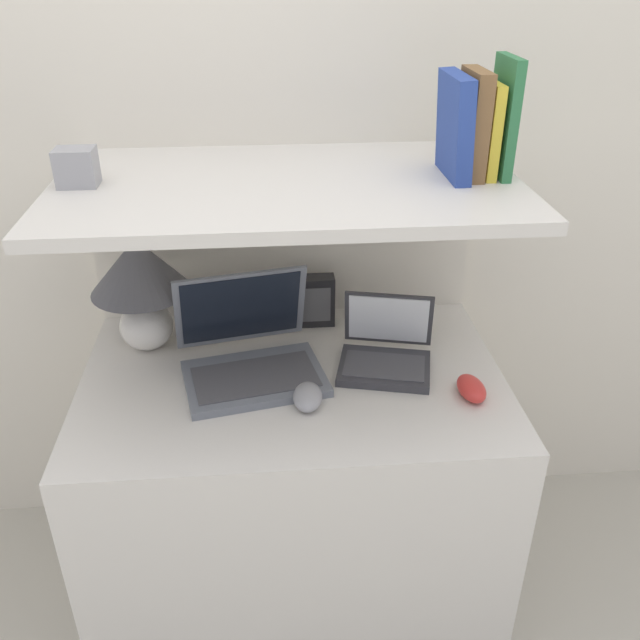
% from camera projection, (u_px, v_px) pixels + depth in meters
% --- Properties ---
extents(wall_back, '(6.00, 0.05, 2.40)m').
position_uv_depth(wall_back, '(281.00, 139.00, 1.76)').
color(wall_back, silver).
rests_on(wall_back, ground_plane).
extents(desk, '(1.02, 0.67, 0.73)m').
position_uv_depth(desk, '(296.00, 489.00, 1.82)').
color(desk, silver).
rests_on(desk, ground_plane).
extents(back_riser, '(1.02, 0.04, 1.16)m').
position_uv_depth(back_riser, '(288.00, 350.00, 2.02)').
color(back_riser, silver).
rests_on(back_riser, ground_plane).
extents(shelf, '(1.02, 0.61, 0.03)m').
position_uv_depth(shelf, '(287.00, 186.00, 1.48)').
color(shelf, silver).
rests_on(shelf, back_riser).
extents(table_lamp, '(0.24, 0.24, 0.30)m').
position_uv_depth(table_lamp, '(140.00, 279.00, 1.67)').
color(table_lamp, white).
rests_on(table_lamp, desk).
extents(laptop_large, '(0.38, 0.35, 0.23)m').
position_uv_depth(laptop_large, '(250.00, 354.00, 1.63)').
color(laptop_large, slate).
rests_on(laptop_large, desk).
extents(laptop_small, '(0.26, 0.25, 0.17)m').
position_uv_depth(laptop_small, '(386.00, 352.00, 1.67)').
color(laptop_small, '#333338').
rests_on(laptop_small, desk).
extents(computer_mouse, '(0.07, 0.11, 0.04)m').
position_uv_depth(computer_mouse, '(308.00, 397.00, 1.53)').
color(computer_mouse, '#99999E').
rests_on(computer_mouse, desk).
extents(second_mouse, '(0.07, 0.11, 0.04)m').
position_uv_depth(second_mouse, '(471.00, 388.00, 1.56)').
color(second_mouse, red).
rests_on(second_mouse, desk).
extents(router_box, '(0.13, 0.05, 0.14)m').
position_uv_depth(router_box, '(311.00, 301.00, 1.83)').
color(router_box, black).
rests_on(router_box, desk).
extents(book_green, '(0.02, 0.14, 0.25)m').
position_uv_depth(book_green, '(504.00, 118.00, 1.45)').
color(book_green, '#2D7042').
rests_on(book_green, shelf).
extents(book_yellow, '(0.02, 0.13, 0.20)m').
position_uv_depth(book_yellow, '(488.00, 130.00, 1.46)').
color(book_yellow, gold).
rests_on(book_yellow, shelf).
extents(book_brown, '(0.04, 0.14, 0.22)m').
position_uv_depth(book_brown, '(473.00, 124.00, 1.45)').
color(book_brown, brown).
rests_on(book_brown, shelf).
extents(book_blue, '(0.05, 0.18, 0.22)m').
position_uv_depth(book_blue, '(455.00, 126.00, 1.45)').
color(book_blue, '#284293').
rests_on(book_blue, shelf).
extents(shelf_gadget, '(0.08, 0.07, 0.08)m').
position_uv_depth(shelf_gadget, '(77.00, 167.00, 1.42)').
color(shelf_gadget, '#99999E').
rests_on(shelf_gadget, shelf).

